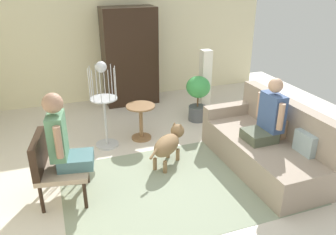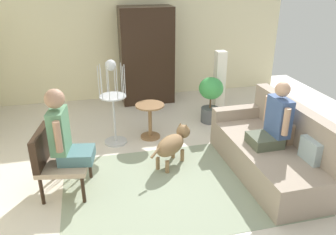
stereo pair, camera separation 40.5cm
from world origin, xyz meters
TOP-DOWN VIEW (x-y plane):
  - ground_plane at (0.00, 0.00)m, footprint 8.05×8.05m
  - back_wall at (0.00, 3.42)m, footprint 6.42×0.12m
  - area_rug at (-0.00, -0.18)m, footprint 3.02×1.99m
  - couch at (1.28, -0.12)m, footprint 0.92×2.02m
  - armchair at (-1.55, 0.08)m, footprint 0.68×0.72m
  - person_on_couch at (1.22, -0.15)m, footprint 0.46×0.53m
  - person_on_armchair at (-1.41, 0.06)m, footprint 0.52×0.50m
  - round_end_table at (-0.15, 1.28)m, footprint 0.46×0.46m
  - dog at (0.00, 0.38)m, footprint 0.69×0.63m
  - bird_cage_stand at (-0.73, 1.22)m, footprint 0.41×0.41m
  - potted_plant at (1.02, 1.65)m, footprint 0.43×0.43m
  - column_lamp at (1.27, 1.89)m, footprint 0.20×0.20m
  - armoire_cabinet at (0.12, 3.01)m, footprint 1.05×0.56m

SIDE VIEW (x-z plane):
  - ground_plane at x=0.00m, z-range 0.00..0.00m
  - area_rug at x=0.00m, z-range 0.00..0.01m
  - couch at x=1.28m, z-range -0.15..0.78m
  - dog at x=0.00m, z-range 0.06..0.59m
  - round_end_table at x=-0.15m, z-range 0.06..0.64m
  - armchair at x=-1.55m, z-range 0.07..0.90m
  - potted_plant at x=1.02m, z-range 0.08..0.92m
  - column_lamp at x=1.27m, z-range -0.01..1.23m
  - bird_cage_stand at x=-0.73m, z-range 0.03..1.39m
  - person_on_couch at x=1.22m, z-range 0.34..1.20m
  - person_on_armchair at x=-1.41m, z-range 0.35..1.27m
  - armoire_cabinet at x=0.12m, z-range 0.00..1.92m
  - back_wall at x=0.00m, z-range 0.00..2.50m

